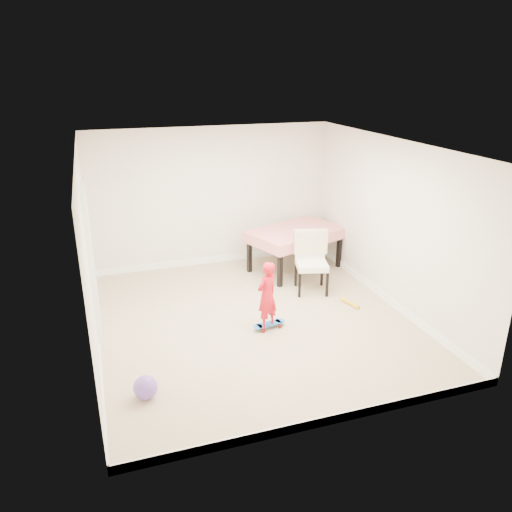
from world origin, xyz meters
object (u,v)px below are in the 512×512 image
object	(u,v)px
skateboard	(269,326)
balloon	(145,388)
child	(267,298)
dining_chair	(312,263)
dining_table	(295,249)

from	to	relation	value
skateboard	balloon	bearing A→B (deg)	-160.06
child	dining_chair	bearing A→B (deg)	-168.59
dining_chair	child	world-z (taller)	dining_chair
dining_table	balloon	xyz separation A→B (m)	(-3.13, -3.09, -0.25)
skateboard	child	size ratio (longest dim) A/B	0.50
dining_chair	child	xyz separation A→B (m)	(-1.15, -1.01, -0.01)
dining_chair	dining_table	bearing A→B (deg)	98.15
dining_table	skateboard	distance (m)	2.36
dining_chair	balloon	xyz separation A→B (m)	(-3.01, -2.09, -0.37)
dining_table	child	bearing A→B (deg)	-142.44
dining_table	dining_chair	bearing A→B (deg)	-116.70
dining_table	balloon	distance (m)	4.40
skateboard	balloon	world-z (taller)	balloon
dining_table	dining_chair	distance (m)	1.01
dining_table	child	size ratio (longest dim) A/B	1.65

